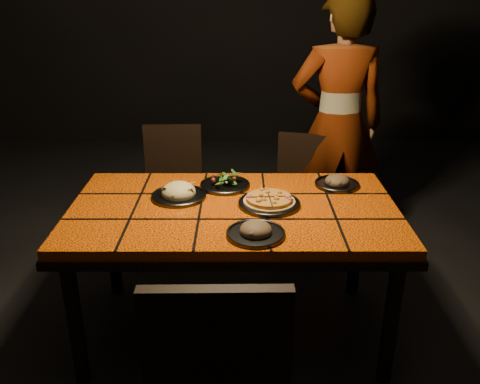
{
  "coord_description": "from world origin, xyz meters",
  "views": [
    {
      "loc": [
        0.03,
        -2.27,
        1.78
      ],
      "look_at": [
        0.03,
        0.01,
        0.82
      ],
      "focal_mm": 38.0,
      "sensor_mm": 36.0,
      "label": 1
    }
  ],
  "objects_px": {
    "chair_far_right": "(302,189)",
    "diner": "(338,125)",
    "dining_table": "(234,220)",
    "plate_pizza": "(269,202)",
    "plate_pasta": "(179,193)",
    "chair_far_left": "(173,181)",
    "chair_near": "(219,377)"
  },
  "relations": [
    {
      "from": "diner",
      "to": "plate_pasta",
      "type": "relative_size",
      "value": 6.24
    },
    {
      "from": "chair_near",
      "to": "chair_far_right",
      "type": "relative_size",
      "value": 1.19
    },
    {
      "from": "plate_pizza",
      "to": "chair_near",
      "type": "bearing_deg",
      "value": -102.52
    },
    {
      "from": "chair_far_right",
      "to": "plate_pasta",
      "type": "relative_size",
      "value": 2.95
    },
    {
      "from": "dining_table",
      "to": "diner",
      "type": "xyz_separation_m",
      "value": [
        0.69,
        1.04,
        0.2
      ]
    },
    {
      "from": "plate_pizza",
      "to": "plate_pasta",
      "type": "bearing_deg",
      "value": 168.2
    },
    {
      "from": "chair_far_left",
      "to": "plate_pasta",
      "type": "height_order",
      "value": "chair_far_left"
    },
    {
      "from": "chair_far_right",
      "to": "plate_pizza",
      "type": "bearing_deg",
      "value": -92.5
    },
    {
      "from": "chair_far_right",
      "to": "chair_near",
      "type": "bearing_deg",
      "value": -89.95
    },
    {
      "from": "chair_far_left",
      "to": "diner",
      "type": "xyz_separation_m",
      "value": [
        1.11,
        0.08,
        0.38
      ]
    },
    {
      "from": "chair_far_left",
      "to": "chair_far_right",
      "type": "distance_m",
      "value": 0.88
    },
    {
      "from": "dining_table",
      "to": "chair_near",
      "type": "relative_size",
      "value": 1.64
    },
    {
      "from": "dining_table",
      "to": "plate_pizza",
      "type": "xyz_separation_m",
      "value": [
        0.18,
        0.01,
        0.1
      ]
    },
    {
      "from": "plate_pizza",
      "to": "plate_pasta",
      "type": "xyz_separation_m",
      "value": [
        -0.46,
        0.1,
        0.01
      ]
    },
    {
      "from": "plate_pasta",
      "to": "plate_pizza",
      "type": "bearing_deg",
      "value": -11.8
    },
    {
      "from": "dining_table",
      "to": "diner",
      "type": "relative_size",
      "value": 0.93
    },
    {
      "from": "chair_near",
      "to": "chair_far_left",
      "type": "distance_m",
      "value": 1.96
    },
    {
      "from": "chair_far_right",
      "to": "diner",
      "type": "bearing_deg",
      "value": 47.31
    },
    {
      "from": "dining_table",
      "to": "plate_pizza",
      "type": "height_order",
      "value": "plate_pizza"
    },
    {
      "from": "dining_table",
      "to": "diner",
      "type": "height_order",
      "value": "diner"
    },
    {
      "from": "diner",
      "to": "plate_pizza",
      "type": "height_order",
      "value": "diner"
    },
    {
      "from": "diner",
      "to": "plate_pasta",
      "type": "height_order",
      "value": "diner"
    },
    {
      "from": "chair_far_left",
      "to": "chair_far_right",
      "type": "relative_size",
      "value": 1.05
    },
    {
      "from": "chair_far_right",
      "to": "diner",
      "type": "distance_m",
      "value": 0.49
    },
    {
      "from": "chair_far_left",
      "to": "plate_pizza",
      "type": "bearing_deg",
      "value": -59.59
    },
    {
      "from": "plate_pizza",
      "to": "dining_table",
      "type": "bearing_deg",
      "value": -177.2
    },
    {
      "from": "chair_far_right",
      "to": "diner",
      "type": "xyz_separation_m",
      "value": [
        0.24,
        0.15,
        0.4
      ]
    },
    {
      "from": "chair_far_right",
      "to": "diner",
      "type": "relative_size",
      "value": 0.47
    },
    {
      "from": "chair_far_right",
      "to": "plate_pasta",
      "type": "distance_m",
      "value": 1.11
    },
    {
      "from": "chair_near",
      "to": "plate_pizza",
      "type": "relative_size",
      "value": 3.22
    },
    {
      "from": "plate_pizza",
      "to": "chair_far_right",
      "type": "bearing_deg",
      "value": 72.58
    },
    {
      "from": "chair_near",
      "to": "plate_pasta",
      "type": "height_order",
      "value": "chair_near"
    }
  ]
}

